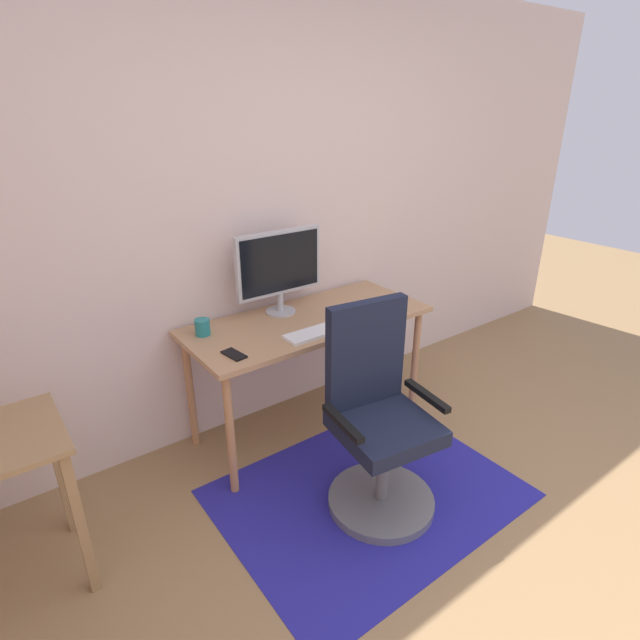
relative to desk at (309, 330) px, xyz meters
The scene contains 9 objects.
wall_back 0.74m from the desk, 82.42° to the left, with size 6.00×0.10×2.60m, color beige.
area_rug 0.97m from the desk, 99.15° to the right, with size 1.51×1.15×0.01m, color #262392.
desk is the anchor object (origin of this frame).
monitor 0.42m from the desk, 115.72° to the left, with size 0.56×0.18×0.50m.
keyboard 0.23m from the desk, 106.71° to the right, with size 0.43×0.13×0.02m, color white.
computer_mouse 0.37m from the desk, 39.86° to the right, with size 0.06×0.10×0.03m, color black.
coffee_cup 0.63m from the desk, 165.64° to the left, with size 0.08×0.08×0.09m, color teal.
cell_phone 0.61m from the desk, 163.74° to the right, with size 0.07×0.14×0.01m, color black.
office_chair 0.79m from the desk, 98.02° to the right, with size 0.56×0.54×1.06m.
Camera 1 is at (-1.61, -0.41, 1.91)m, focal length 28.11 mm.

